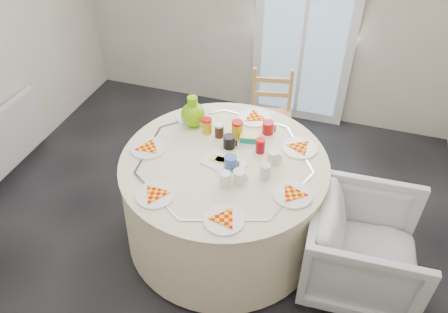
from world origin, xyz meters
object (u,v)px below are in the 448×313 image
(wooden_chair, at_px, (270,116))
(green_pitcher, at_px, (193,114))
(armchair, at_px, (364,245))
(table, at_px, (224,199))
(radiator, at_px, (5,140))

(wooden_chair, relative_size, green_pitcher, 3.53)
(wooden_chair, bearing_deg, armchair, -63.17)
(armchair, bearing_deg, table, 79.73)
(wooden_chair, height_order, green_pitcher, green_pitcher)
(radiator, height_order, wooden_chair, wooden_chair)
(radiator, distance_m, wooden_chair, 2.42)
(table, bearing_deg, wooden_chair, 84.30)
(table, bearing_deg, armchair, -7.56)
(table, bearing_deg, green_pitcher, 136.96)
(table, height_order, wooden_chair, wooden_chair)
(armchair, relative_size, green_pitcher, 3.18)
(radiator, distance_m, armchair, 3.17)
(radiator, bearing_deg, wooden_chair, 23.82)
(table, height_order, green_pitcher, green_pitcher)
(radiator, bearing_deg, armchair, -4.16)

